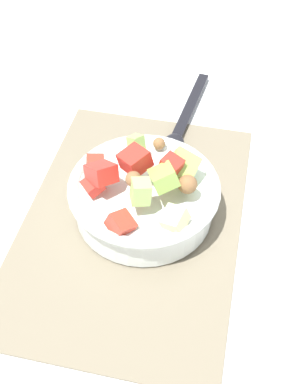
{
  "coord_description": "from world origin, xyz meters",
  "views": [
    {
      "loc": [
        -0.47,
        -0.12,
        0.58
      ],
      "look_at": [
        0.02,
        -0.01,
        0.05
      ],
      "focal_mm": 48.53,
      "sensor_mm": 36.0,
      "label": 1
    }
  ],
  "objects": [
    {
      "name": "ground_plane",
      "position": [
        0.0,
        0.0,
        0.0
      ],
      "size": [
        2.4,
        2.4,
        0.0
      ],
      "primitive_type": "plane",
      "color": "silver"
    },
    {
      "name": "placemat",
      "position": [
        0.0,
        0.0,
        0.0
      ],
      "size": [
        0.47,
        0.31,
        0.01
      ],
      "primitive_type": "cube",
      "color": "#756B56",
      "rests_on": "ground_plane"
    },
    {
      "name": "salad_bowl",
      "position": [
        0.02,
        -0.01,
        0.04
      ],
      "size": [
        0.22,
        0.22,
        0.12
      ],
      "color": "white",
      "rests_on": "placemat"
    },
    {
      "name": "serving_spoon",
      "position": [
        0.22,
        -0.04,
        0.01
      ],
      "size": [
        0.24,
        0.05,
        0.01
      ],
      "color": "black",
      "rests_on": "placemat"
    }
  ]
}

